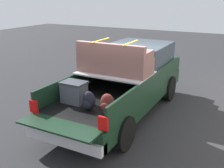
# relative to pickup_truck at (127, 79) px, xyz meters

# --- Properties ---
(ground_plane) EXTENTS (40.00, 40.00, 0.00)m
(ground_plane) POSITION_rel_pickup_truck_xyz_m (-0.38, -0.00, -0.97)
(ground_plane) COLOR #262628
(pickup_truck) EXTENTS (6.05, 2.06, 2.23)m
(pickup_truck) POSITION_rel_pickup_truck_xyz_m (0.00, 0.00, 0.00)
(pickup_truck) COLOR black
(pickup_truck) RESTS_ON ground_plane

